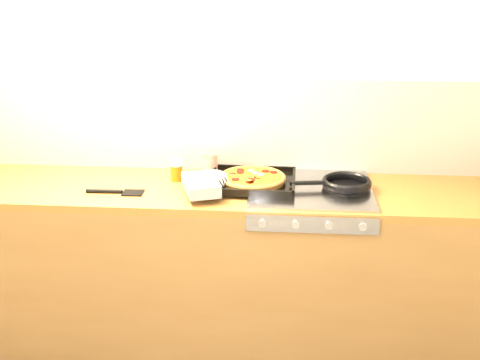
# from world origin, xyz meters

# --- Properties ---
(room_shell) EXTENTS (3.20, 3.20, 3.20)m
(room_shell) POSITION_xyz_m (0.00, 1.39, 1.15)
(room_shell) COLOR white
(room_shell) RESTS_ON ground
(counter_run) EXTENTS (3.20, 0.62, 0.90)m
(counter_run) POSITION_xyz_m (0.00, 1.10, 0.45)
(counter_run) COLOR brown
(counter_run) RESTS_ON ground
(stovetop) EXTENTS (0.60, 0.56, 0.02)m
(stovetop) POSITION_xyz_m (0.45, 1.10, 0.91)
(stovetop) COLOR #A3A2A8
(stovetop) RESTS_ON counter_run
(pizza_on_tray) EXTENTS (0.57, 0.49, 0.07)m
(pizza_on_tray) POSITION_xyz_m (0.09, 1.09, 0.95)
(pizza_on_tray) COLOR black
(pizza_on_tray) RESTS_ON stovetop
(frying_pan) EXTENTS (0.42, 0.28, 0.04)m
(frying_pan) POSITION_xyz_m (0.62, 1.10, 0.94)
(frying_pan) COLOR black
(frying_pan) RESTS_ON stovetop
(tomato_can) EXTENTS (0.10, 0.10, 0.12)m
(tomato_can) POSITION_xyz_m (-0.08, 1.29, 0.96)
(tomato_can) COLOR maroon
(tomato_can) RESTS_ON counter_run
(juice_glass) EXTENTS (0.08, 0.08, 0.11)m
(juice_glass) POSITION_xyz_m (-0.24, 1.19, 0.96)
(juice_glass) COLOR #DB4F0C
(juice_glass) RESTS_ON counter_run
(wooden_spoon) EXTENTS (0.30, 0.06, 0.02)m
(wooden_spoon) POSITION_xyz_m (0.24, 1.31, 0.91)
(wooden_spoon) COLOR tan
(wooden_spoon) RESTS_ON counter_run
(black_spatula) EXTENTS (0.28, 0.09, 0.02)m
(black_spatula) POSITION_xyz_m (-0.50, 0.98, 0.91)
(black_spatula) COLOR black
(black_spatula) RESTS_ON counter_run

